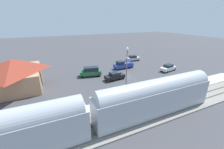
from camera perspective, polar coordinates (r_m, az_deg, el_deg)
ground_plane at (r=34.17m, az=4.77°, el=-0.99°), size 200.00×200.00×0.00m
railway_track at (r=24.31m, az=21.45°, el=-11.99°), size 4.80×70.00×0.30m
platform at (r=26.72m, az=15.39°, el=-7.96°), size 3.20×46.00×0.30m
passenger_train at (r=17.08m, az=-8.67°, el=-14.63°), size 2.93×36.83×4.98m
station_building at (r=33.55m, az=-34.11°, el=0.35°), size 11.67×9.69×5.75m
pedestrian_on_platform at (r=24.70m, az=12.86°, el=-7.23°), size 0.36×0.36×1.71m
suv_green at (r=34.63m, az=-8.40°, el=1.19°), size 2.98×5.21×2.22m
sedan_silver at (r=47.82m, az=8.15°, el=6.41°), size 2.12×4.61×1.74m
pickup_blue at (r=39.85m, az=4.40°, el=3.82°), size 2.20×5.48×2.14m
sedan_black at (r=32.31m, az=1.08°, el=-0.56°), size 2.31×4.67×1.74m
sedan_white at (r=40.55m, az=21.25°, el=2.51°), size 2.66×4.77×1.74m
light_pole_near_platform at (r=24.78m, az=5.79°, el=3.31°), size 0.44×0.44×8.46m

